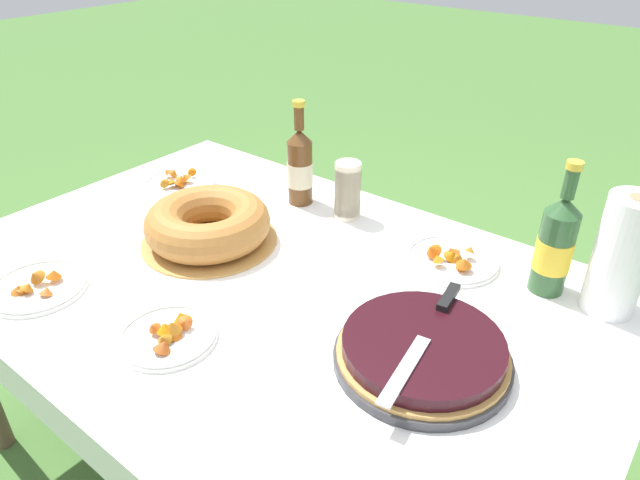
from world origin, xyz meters
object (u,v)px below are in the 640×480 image
at_px(cup_stack, 348,190).
at_px(cider_bottle_green, 555,245).
at_px(snack_plate_near, 168,334).
at_px(snack_plate_right, 180,182).
at_px(berry_tart, 422,352).
at_px(cider_bottle_amber, 300,166).
at_px(snack_plate_left, 452,258).
at_px(snack_plate_far, 37,286).
at_px(paper_towel_roll, 621,256).
at_px(bundt_cake, 208,224).
at_px(serving_knife, 430,328).

bearing_deg(cup_stack, cider_bottle_green, -0.20).
xyz_separation_m(cup_stack, snack_plate_near, (0.02, -0.64, -0.07)).
bearing_deg(snack_plate_right, berry_tart, -13.38).
distance_m(cup_stack, snack_plate_right, 0.55).
relative_size(cider_bottle_amber, snack_plate_right, 1.35).
bearing_deg(snack_plate_right, cider_bottle_amber, 22.01).
bearing_deg(snack_plate_left, snack_plate_far, -135.11).
xyz_separation_m(snack_plate_right, paper_towel_roll, (1.21, 0.16, 0.12)).
bearing_deg(bundt_cake, cider_bottle_green, 23.49).
relative_size(cup_stack, cider_bottle_green, 0.52).
bearing_deg(cup_stack, snack_plate_near, -87.96).
bearing_deg(cup_stack, snack_plate_left, -5.93).
height_order(snack_plate_near, snack_plate_left, snack_plate_left).
distance_m(serving_knife, snack_plate_right, 1.00).
xyz_separation_m(cup_stack, cider_bottle_amber, (-0.16, -0.01, 0.03)).
bearing_deg(snack_plate_left, cider_bottle_green, 8.75).
height_order(serving_knife, paper_towel_roll, paper_towel_roll).
bearing_deg(snack_plate_left, snack_plate_right, -172.06).
height_order(berry_tart, serving_knife, serving_knife).
xyz_separation_m(cider_bottle_green, snack_plate_right, (-1.08, -0.15, -0.10)).
bearing_deg(cider_bottle_green, snack_plate_left, -171.25).
distance_m(bundt_cake, cider_bottle_green, 0.83).
bearing_deg(snack_plate_right, cup_stack, 16.56).
xyz_separation_m(bundt_cake, snack_plate_far, (-0.15, -0.39, -0.04)).
xyz_separation_m(snack_plate_near, snack_plate_right, (-0.55, 0.49, -0.00)).
bearing_deg(snack_plate_near, cider_bottle_amber, 106.18).
height_order(cider_bottle_amber, snack_plate_near, cider_bottle_amber).
relative_size(berry_tart, cider_bottle_green, 1.08).
xyz_separation_m(snack_plate_left, snack_plate_far, (-0.68, -0.68, -0.00)).
bearing_deg(snack_plate_left, cider_bottle_amber, 177.00).
distance_m(snack_plate_far, paper_towel_roll, 1.27).
bearing_deg(cider_bottle_green, cup_stack, 179.80).
bearing_deg(snack_plate_far, snack_plate_right, 107.64).
height_order(cup_stack, cider_bottle_green, cider_bottle_green).
bearing_deg(berry_tart, snack_plate_left, 108.20).
xyz_separation_m(snack_plate_right, snack_plate_far, (0.18, -0.56, -0.00)).
xyz_separation_m(bundt_cake, cider_bottle_green, (0.76, 0.33, 0.06)).
bearing_deg(serving_knife, snack_plate_near, -65.39).
bearing_deg(snack_plate_far, cider_bottle_amber, 75.44).
height_order(serving_knife, snack_plate_right, serving_knife).
xyz_separation_m(berry_tart, cup_stack, (-0.46, 0.39, 0.05)).
distance_m(cider_bottle_green, paper_towel_roll, 0.13).
relative_size(serving_knife, snack_plate_left, 1.65).
xyz_separation_m(snack_plate_near, snack_plate_far, (-0.37, -0.07, -0.00)).
distance_m(snack_plate_left, snack_plate_far, 0.97).
bearing_deg(cider_bottle_amber, snack_plate_right, -157.99).
relative_size(snack_plate_right, paper_towel_roll, 0.83).
relative_size(cup_stack, cider_bottle_amber, 0.54).
bearing_deg(snack_plate_far, snack_plate_near, 11.48).
height_order(bundt_cake, snack_plate_right, bundt_cake).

